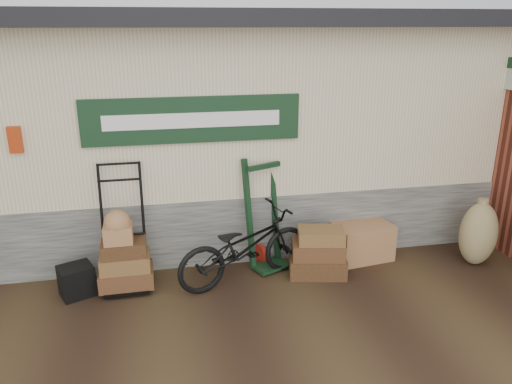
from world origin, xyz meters
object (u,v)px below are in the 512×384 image
porter_trolley (123,226)px  suitcase_stack (318,251)px  black_trunk (77,281)px  wicker_hamper (362,241)px  green_barrow (264,214)px  bicycle (245,243)px

porter_trolley → suitcase_stack: bearing=-6.2°
porter_trolley → black_trunk: porter_trolley is taller
porter_trolley → suitcase_stack: porter_trolley is taller
wicker_hamper → black_trunk: bearing=-176.0°
wicker_hamper → black_trunk: wicker_hamper is taller
wicker_hamper → black_trunk: size_ratio=2.04×
green_barrow → wicker_hamper: 1.43m
porter_trolley → green_barrow: bearing=4.0°
porter_trolley → wicker_hamper: (3.09, 0.08, -0.52)m
porter_trolley → bicycle: 1.47m
wicker_hamper → suitcase_stack: bearing=-156.8°
porter_trolley → green_barrow: size_ratio=1.05×
suitcase_stack → porter_trolley: bearing=174.4°
green_barrow → suitcase_stack: green_barrow is taller
porter_trolley → bicycle: (1.43, -0.22, -0.25)m
green_barrow → porter_trolley: bearing=161.3°
green_barrow → suitcase_stack: size_ratio=2.05×
black_trunk → bicycle: 2.02m
suitcase_stack → wicker_hamper: size_ratio=0.94×
suitcase_stack → black_trunk: size_ratio=1.91×
porter_trolley → bicycle: size_ratio=0.86×
black_trunk → bicycle: bicycle is taller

